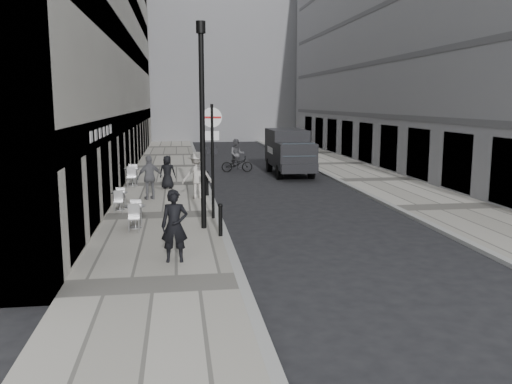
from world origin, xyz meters
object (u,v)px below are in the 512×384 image
sign_post (212,146)px  lamppost (202,116)px  walking_man (175,226)px  panel_van (289,150)px  cyclist (237,159)px

sign_post → lamppost: bearing=-98.2°
walking_man → sign_post: sign_post is taller
sign_post → panel_van: bearing=73.5°
walking_man → lamppost: (0.91, 3.65, 2.67)m
lamppost → cyclist: lamppost is taller
walking_man → lamppost: lamppost is taller
sign_post → lamppost: lamppost is taller
walking_man → panel_van: bearing=72.3°
sign_post → panel_van: size_ratio=0.72×
walking_man → cyclist: (3.62, 18.53, -0.27)m
panel_van → walking_man: bearing=-110.3°
lamppost → panel_van: (5.54, 13.26, -2.27)m
walking_man → panel_van: panel_van is taller
sign_post → panel_van: sign_post is taller
sign_post → cyclist: (2.31, 13.42, -1.88)m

